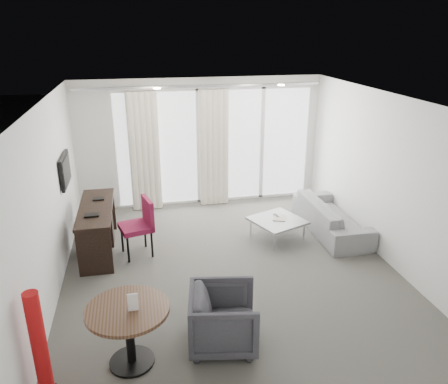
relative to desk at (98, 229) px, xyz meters
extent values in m
cube|color=#4D4B45|center=(2.01, -1.15, -0.39)|extent=(5.00, 6.00, 0.00)
cube|color=white|center=(2.01, -1.15, 2.21)|extent=(5.00, 6.00, 0.00)
cube|color=silver|center=(-0.49, -1.15, 0.91)|extent=(0.00, 6.00, 2.60)
cube|color=silver|center=(4.51, -1.15, 0.91)|extent=(0.00, 6.00, 2.60)
cube|color=silver|center=(2.01, -4.15, 0.91)|extent=(5.00, 0.00, 2.60)
cylinder|color=#FFE0B2|center=(1.11, 0.45, 2.20)|extent=(0.12, 0.12, 0.02)
cylinder|color=#FFE0B2|center=(3.21, 0.45, 2.20)|extent=(0.12, 0.12, 0.02)
cylinder|color=#B01011|center=(-0.34, -3.06, 0.21)|extent=(0.25, 0.25, 1.21)
imported|color=#343339|center=(1.57, -2.68, -0.04)|extent=(0.90, 0.89, 0.72)
imported|color=slate|center=(4.11, -0.07, -0.11)|extent=(0.77, 1.97, 0.58)
cube|color=#4D4D50|center=(2.31, 3.35, -0.45)|extent=(5.60, 3.00, 0.12)
camera|label=1|loc=(0.74, -6.80, 3.13)|focal=35.00mm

